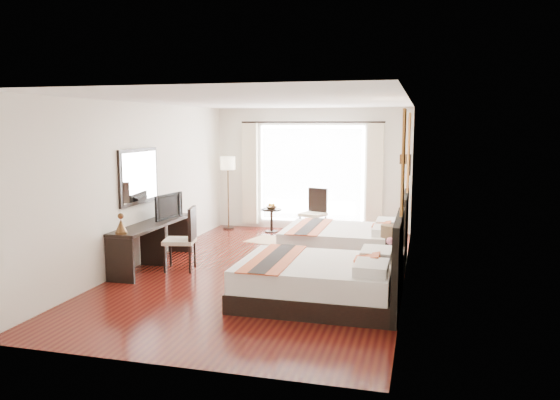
% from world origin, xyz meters
% --- Properties ---
extents(floor, '(4.50, 7.50, 0.01)m').
position_xyz_m(floor, '(0.00, 0.00, -0.01)').
color(floor, '#3A0B0A').
rests_on(floor, ground).
extents(ceiling, '(4.50, 7.50, 0.02)m').
position_xyz_m(ceiling, '(0.00, 0.00, 2.79)').
color(ceiling, white).
rests_on(ceiling, wall_headboard).
extents(wall_headboard, '(0.01, 7.50, 2.80)m').
position_xyz_m(wall_headboard, '(2.25, 0.00, 1.40)').
color(wall_headboard, silver).
rests_on(wall_headboard, floor).
extents(wall_desk, '(0.01, 7.50, 2.80)m').
position_xyz_m(wall_desk, '(-2.25, 0.00, 1.40)').
color(wall_desk, silver).
rests_on(wall_desk, floor).
extents(wall_window, '(4.50, 0.01, 2.80)m').
position_xyz_m(wall_window, '(0.00, 3.75, 1.40)').
color(wall_window, silver).
rests_on(wall_window, floor).
extents(wall_entry, '(4.50, 0.01, 2.80)m').
position_xyz_m(wall_entry, '(0.00, -3.75, 1.40)').
color(wall_entry, silver).
rests_on(wall_entry, floor).
extents(window_glass, '(2.40, 0.02, 2.20)m').
position_xyz_m(window_glass, '(0.00, 3.73, 1.30)').
color(window_glass, white).
rests_on(window_glass, wall_window).
extents(sheer_curtain, '(2.30, 0.02, 2.10)m').
position_xyz_m(sheer_curtain, '(0.00, 3.67, 1.30)').
color(sheer_curtain, white).
rests_on(sheer_curtain, wall_window).
extents(drape_left, '(0.35, 0.14, 2.35)m').
position_xyz_m(drape_left, '(-1.45, 3.63, 1.28)').
color(drape_left, beige).
rests_on(drape_left, floor).
extents(drape_right, '(0.35, 0.14, 2.35)m').
position_xyz_m(drape_right, '(1.45, 3.63, 1.28)').
color(drape_right, beige).
rests_on(drape_right, floor).
extents(art_panel_near, '(0.03, 0.50, 1.35)m').
position_xyz_m(art_panel_near, '(2.23, -1.37, 1.95)').
color(art_panel_near, maroon).
rests_on(art_panel_near, wall_headboard).
extents(art_panel_far, '(0.03, 0.50, 1.35)m').
position_xyz_m(art_panel_far, '(2.23, 1.13, 1.95)').
color(art_panel_far, maroon).
rests_on(art_panel_far, wall_headboard).
extents(wall_sconce, '(0.10, 0.14, 0.14)m').
position_xyz_m(wall_sconce, '(2.19, -0.27, 1.92)').
color(wall_sconce, '#472F19').
rests_on(wall_sconce, wall_headboard).
extents(mirror_frame, '(0.04, 1.25, 0.95)m').
position_xyz_m(mirror_frame, '(-2.22, -0.17, 1.55)').
color(mirror_frame, black).
rests_on(mirror_frame, wall_desk).
extents(mirror_glass, '(0.01, 1.12, 0.82)m').
position_xyz_m(mirror_glass, '(-2.19, -0.17, 1.55)').
color(mirror_glass, white).
rests_on(mirror_glass, mirror_frame).
extents(bed_near, '(2.20, 1.71, 1.24)m').
position_xyz_m(bed_near, '(1.21, -1.37, 0.32)').
color(bed_near, black).
rests_on(bed_near, floor).
extents(bed_far, '(2.19, 1.71, 1.24)m').
position_xyz_m(bed_far, '(1.21, 1.13, 0.32)').
color(bed_far, black).
rests_on(bed_far, floor).
extents(nightstand, '(0.45, 0.56, 0.53)m').
position_xyz_m(nightstand, '(2.03, -0.27, 0.27)').
color(nightstand, black).
rests_on(nightstand, floor).
extents(table_lamp, '(0.25, 0.25, 0.40)m').
position_xyz_m(table_lamp, '(2.01, -0.16, 0.77)').
color(table_lamp, black).
rests_on(table_lamp, nightstand).
extents(vase, '(0.15, 0.15, 0.12)m').
position_xyz_m(vase, '(2.04, -0.45, 0.56)').
color(vase, black).
rests_on(vase, nightstand).
extents(console_desk, '(0.50, 2.20, 0.76)m').
position_xyz_m(console_desk, '(-1.99, -0.17, 0.38)').
color(console_desk, black).
rests_on(console_desk, floor).
extents(television, '(0.22, 0.79, 0.45)m').
position_xyz_m(television, '(-1.97, 0.29, 0.98)').
color(television, black).
rests_on(television, console_desk).
extents(bronze_figurine, '(0.21, 0.21, 0.28)m').
position_xyz_m(bronze_figurine, '(-1.99, -1.17, 0.90)').
color(bronze_figurine, '#472F19').
rests_on(bronze_figurine, console_desk).
extents(desk_chair, '(0.59, 0.59, 1.07)m').
position_xyz_m(desk_chair, '(-1.40, -0.31, 0.33)').
color(desk_chair, '#BBAB90').
rests_on(desk_chair, floor).
extents(floor_lamp, '(0.34, 0.34, 1.69)m').
position_xyz_m(floor_lamp, '(-1.89, 3.33, 1.43)').
color(floor_lamp, black).
rests_on(floor_lamp, floor).
extents(side_table, '(0.46, 0.46, 0.54)m').
position_xyz_m(side_table, '(-0.81, 3.21, 0.27)').
color(side_table, black).
rests_on(side_table, floor).
extents(fruit_bowl, '(0.30, 0.30, 0.06)m').
position_xyz_m(fruit_bowl, '(-0.80, 3.18, 0.56)').
color(fruit_bowl, '#4A371A').
rests_on(fruit_bowl, side_table).
extents(window_chair, '(0.61, 0.61, 1.04)m').
position_xyz_m(window_chair, '(0.19, 3.02, 0.32)').
color(window_chair, '#BBAB90').
rests_on(window_chair, floor).
extents(jute_rug, '(1.39, 1.11, 0.01)m').
position_xyz_m(jute_rug, '(-0.41, 2.28, 0.01)').
color(jute_rug, '#9D815E').
rests_on(jute_rug, floor).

